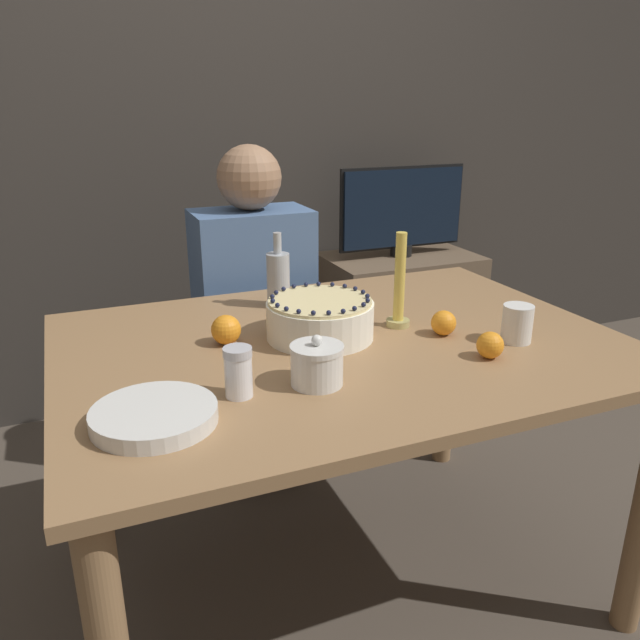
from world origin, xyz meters
TOP-DOWN VIEW (x-y plane):
  - ground_plane at (0.00, 0.00)m, footprint 12.00×12.00m
  - wall_behind at (0.00, 1.40)m, footprint 8.00×0.05m
  - dining_table at (0.00, 0.00)m, footprint 1.40×1.01m
  - cake at (-0.04, 0.05)m, footprint 0.27×0.27m
  - sugar_bowl at (-0.16, -0.21)m, footprint 0.12×0.12m
  - sugar_shaker at (-0.33, -0.20)m, footprint 0.06×0.06m
  - plate_stack at (-0.50, -0.25)m, footprint 0.24×0.24m
  - candle at (0.18, 0.04)m, footprint 0.06×0.06m
  - bottle at (-0.06, 0.33)m, footprint 0.07×0.07m
  - cup at (0.40, -0.17)m, footprint 0.08×0.08m
  - orange_fruit_0 at (-0.28, 0.09)m, footprint 0.07×0.07m
  - orange_fruit_1 at (0.28, -0.23)m, footprint 0.06×0.06m
  - orange_fruit_2 at (0.26, -0.06)m, footprint 0.07×0.07m
  - person_man_blue_shirt at (-0.02, 0.70)m, footprint 0.40×0.34m
  - side_cabinet at (0.82, 1.13)m, footprint 0.70×0.45m
  - tv_monitor at (0.82, 1.14)m, footprint 0.62×0.10m

SIDE VIEW (x-z plane):
  - ground_plane at x=0.00m, z-range 0.00..0.00m
  - side_cabinet at x=0.82m, z-range 0.00..0.64m
  - person_man_blue_shirt at x=-0.02m, z-range -0.08..1.12m
  - dining_table at x=0.00m, z-range 0.27..1.02m
  - plate_stack at x=-0.50m, z-range 0.75..0.79m
  - orange_fruit_1 at x=0.28m, z-range 0.75..0.82m
  - orange_fruit_2 at x=0.26m, z-range 0.75..0.82m
  - orange_fruit_0 at x=-0.28m, z-range 0.75..0.83m
  - sugar_bowl at x=-0.16m, z-range 0.74..0.86m
  - cup at x=0.40m, z-range 0.75..0.85m
  - cake at x=-0.04m, z-range 0.75..0.86m
  - sugar_shaker at x=-0.33m, z-range 0.75..0.86m
  - bottle at x=-0.06m, z-range 0.73..0.95m
  - tv_monitor at x=0.82m, z-range 0.65..1.06m
  - candle at x=0.18m, z-range 0.73..0.98m
  - wall_behind at x=0.00m, z-range 0.00..2.60m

